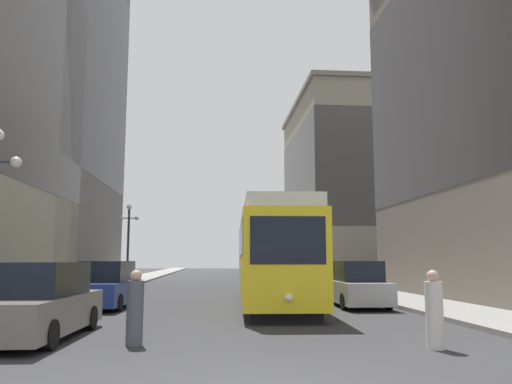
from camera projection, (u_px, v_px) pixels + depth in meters
name	position (u px, v px, depth m)	size (l,w,h in m)	color
sidewalk_left	(136.00, 279.00, 45.89)	(3.11, 120.00, 0.15)	gray
sidewalk_right	(305.00, 279.00, 47.19)	(3.11, 120.00, 0.15)	gray
streetcar	(271.00, 254.00, 21.17)	(3.18, 13.68, 3.89)	black
transit_bus	(296.00, 259.00, 38.10)	(2.60, 12.29, 3.45)	black
parked_car_left_near	(39.00, 303.00, 12.10)	(2.02, 5.02, 1.82)	black
parked_car_left_mid	(107.00, 286.00, 19.82)	(2.09, 4.88, 1.82)	black
parked_car_right_far	(356.00, 285.00, 20.29)	(1.98, 4.70, 1.82)	black
pedestrian_crossing_near	(135.00, 310.00, 11.19)	(0.37, 0.37, 1.65)	#4C4C56
pedestrian_crossing_far	(434.00, 312.00, 10.73)	(0.37, 0.37, 1.66)	beige
lamp_post_left_far	(128.00, 232.00, 35.90)	(1.41, 0.36, 5.65)	#333338
building_left_midblock	(15.00, 69.00, 38.20)	(13.93, 20.62, 31.51)	slate
building_right_corner	(341.00, 185.00, 62.24)	(11.65, 22.66, 21.36)	gray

